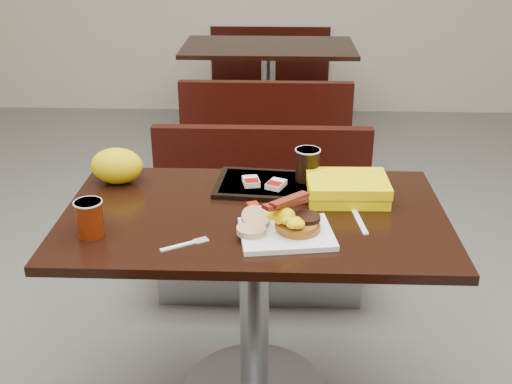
{
  "coord_description": "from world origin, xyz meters",
  "views": [
    {
      "loc": [
        0.07,
        -1.72,
        1.62
      ],
      "look_at": [
        0.01,
        -0.0,
        0.82
      ],
      "focal_mm": 43.07,
      "sensor_mm": 36.0,
      "label": 1
    }
  ],
  "objects_px": {
    "coffee_cup_far": "(307,165)",
    "bench_far_n": "(270,76)",
    "fork": "(178,246)",
    "clamshell": "(347,188)",
    "bench_near_n": "(260,220)",
    "hashbrown_sleeve_left": "(251,181)",
    "coffee_cup_near": "(90,219)",
    "platter": "(286,234)",
    "paper_bag": "(117,166)",
    "tray": "(268,185)",
    "hashbrown_sleeve_right": "(276,184)",
    "table_far": "(268,97)",
    "knife": "(358,219)",
    "pancake_stack": "(298,225)",
    "table_near": "(254,311)",
    "bench_far_s": "(266,131)"
  },
  "relations": [
    {
      "from": "clamshell",
      "to": "table_near",
      "type": "bearing_deg",
      "value": -160.56
    },
    {
      "from": "coffee_cup_near",
      "to": "fork",
      "type": "xyz_separation_m",
      "value": [
        0.26,
        -0.06,
        -0.05
      ]
    },
    {
      "from": "bench_far_n",
      "to": "hashbrown_sleeve_right",
      "type": "bearing_deg",
      "value": -88.77
    },
    {
      "from": "bench_near_n",
      "to": "pancake_stack",
      "type": "relative_size",
      "value": 7.7
    },
    {
      "from": "paper_bag",
      "to": "platter",
      "type": "bearing_deg",
      "value": -32.3
    },
    {
      "from": "bench_far_n",
      "to": "hashbrown_sleeve_right",
      "type": "height_order",
      "value": "hashbrown_sleeve_right"
    },
    {
      "from": "clamshell",
      "to": "paper_bag",
      "type": "height_order",
      "value": "paper_bag"
    },
    {
      "from": "pancake_stack",
      "to": "paper_bag",
      "type": "bearing_deg",
      "value": 150.11
    },
    {
      "from": "platter",
      "to": "clamshell",
      "type": "height_order",
      "value": "clamshell"
    },
    {
      "from": "bench_near_n",
      "to": "pancake_stack",
      "type": "bearing_deg",
      "value": -80.95
    },
    {
      "from": "bench_near_n",
      "to": "fork",
      "type": "xyz_separation_m",
      "value": [
        -0.21,
        -0.93,
        0.39
      ]
    },
    {
      "from": "table_near",
      "to": "knife",
      "type": "xyz_separation_m",
      "value": [
        0.32,
        -0.04,
        0.38
      ]
    },
    {
      "from": "coffee_cup_near",
      "to": "hashbrown_sleeve_left",
      "type": "xyz_separation_m",
      "value": [
        0.45,
        0.34,
        -0.03
      ]
    },
    {
      "from": "bench_near_n",
      "to": "coffee_cup_near",
      "type": "distance_m",
      "value": 1.08
    },
    {
      "from": "coffee_cup_far",
      "to": "pancake_stack",
      "type": "bearing_deg",
      "value": -96.27
    },
    {
      "from": "bench_far_n",
      "to": "clamshell",
      "type": "bearing_deg",
      "value": -84.62
    },
    {
      "from": "table_far",
      "to": "pancake_stack",
      "type": "distance_m",
      "value": 2.77
    },
    {
      "from": "bench_near_n",
      "to": "hashbrown_sleeve_left",
      "type": "bearing_deg",
      "value": -91.98
    },
    {
      "from": "coffee_cup_near",
      "to": "hashbrown_sleeve_right",
      "type": "xyz_separation_m",
      "value": [
        0.54,
        0.32,
        -0.03
      ]
    },
    {
      "from": "tray",
      "to": "hashbrown_sleeve_right",
      "type": "relative_size",
      "value": 4.95
    },
    {
      "from": "fork",
      "to": "paper_bag",
      "type": "distance_m",
      "value": 0.52
    },
    {
      "from": "clamshell",
      "to": "bench_near_n",
      "type": "bearing_deg",
      "value": 115.86
    },
    {
      "from": "coffee_cup_near",
      "to": "paper_bag",
      "type": "relative_size",
      "value": 0.6
    },
    {
      "from": "pancake_stack",
      "to": "platter",
      "type": "bearing_deg",
      "value": -158.27
    },
    {
      "from": "bench_far_n",
      "to": "paper_bag",
      "type": "xyz_separation_m",
      "value": [
        -0.48,
        -3.08,
        0.45
      ]
    },
    {
      "from": "tray",
      "to": "paper_bag",
      "type": "height_order",
      "value": "paper_bag"
    },
    {
      "from": "hashbrown_sleeve_left",
      "to": "pancake_stack",
      "type": "bearing_deg",
      "value": -76.22
    },
    {
      "from": "fork",
      "to": "tray",
      "type": "bearing_deg",
      "value": 29.52
    },
    {
      "from": "coffee_cup_far",
      "to": "bench_far_n",
      "type": "bearing_deg",
      "value": 93.22
    },
    {
      "from": "table_far",
      "to": "bench_far_n",
      "type": "xyz_separation_m",
      "value": [
        0.0,
        0.7,
        -0.02
      ]
    },
    {
      "from": "knife",
      "to": "paper_bag",
      "type": "distance_m",
      "value": 0.85
    },
    {
      "from": "bench_far_s",
      "to": "paper_bag",
      "type": "distance_m",
      "value": 1.81
    },
    {
      "from": "coffee_cup_near",
      "to": "fork",
      "type": "distance_m",
      "value": 0.27
    },
    {
      "from": "coffee_cup_near",
      "to": "coffee_cup_far",
      "type": "relative_size",
      "value": 0.97
    },
    {
      "from": "hashbrown_sleeve_left",
      "to": "clamshell",
      "type": "relative_size",
      "value": 0.27
    },
    {
      "from": "hashbrown_sleeve_left",
      "to": "paper_bag",
      "type": "xyz_separation_m",
      "value": [
        -0.46,
        0.04,
        0.04
      ]
    },
    {
      "from": "table_far",
      "to": "knife",
      "type": "xyz_separation_m",
      "value": [
        0.32,
        -2.64,
        0.38
      ]
    },
    {
      "from": "clamshell",
      "to": "table_far",
      "type": "bearing_deg",
      "value": 95.66
    },
    {
      "from": "tray",
      "to": "clamshell",
      "type": "bearing_deg",
      "value": -12.29
    },
    {
      "from": "table_far",
      "to": "paper_bag",
      "type": "relative_size",
      "value": 6.72
    },
    {
      "from": "bench_far_n",
      "to": "coffee_cup_near",
      "type": "distance_m",
      "value": 3.52
    },
    {
      "from": "coffee_cup_far",
      "to": "clamshell",
      "type": "height_order",
      "value": "coffee_cup_far"
    },
    {
      "from": "table_near",
      "to": "table_far",
      "type": "bearing_deg",
      "value": 90.0
    },
    {
      "from": "fork",
      "to": "knife",
      "type": "height_order",
      "value": "same"
    },
    {
      "from": "platter",
      "to": "coffee_cup_far",
      "type": "relative_size",
      "value": 2.39
    },
    {
      "from": "fork",
      "to": "clamshell",
      "type": "relative_size",
      "value": 0.55
    },
    {
      "from": "table_far",
      "to": "knife",
      "type": "bearing_deg",
      "value": -83.07
    },
    {
      "from": "platter",
      "to": "knife",
      "type": "distance_m",
      "value": 0.25
    },
    {
      "from": "bench_far_s",
      "to": "hashbrown_sleeve_right",
      "type": "xyz_separation_m",
      "value": [
        0.07,
        -1.74,
        0.42
      ]
    },
    {
      "from": "paper_bag",
      "to": "table_near",
      "type": "bearing_deg",
      "value": -24.06
    }
  ]
}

